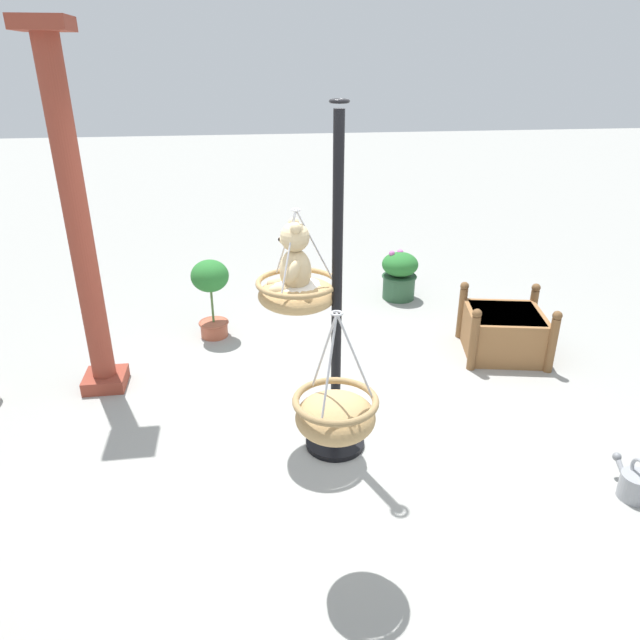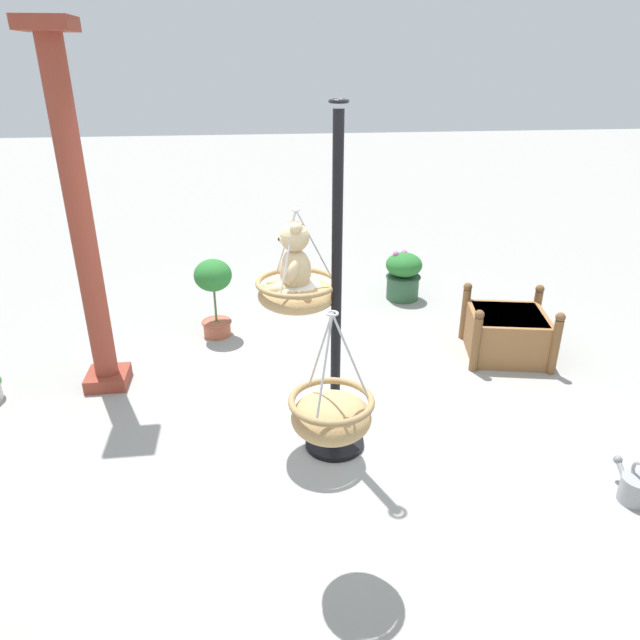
% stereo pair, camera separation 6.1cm
% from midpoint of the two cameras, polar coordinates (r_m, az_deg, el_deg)
% --- Properties ---
extents(ground_plane, '(40.00, 40.00, 0.00)m').
position_cam_midpoint_polar(ground_plane, '(4.64, 1.70, -10.49)').
color(ground_plane, gray).
extents(display_pole_central, '(0.44, 0.44, 2.44)m').
position_cam_midpoint_polar(display_pole_central, '(4.03, 2.00, -3.55)').
color(display_pole_central, black).
rests_on(display_pole_central, ground).
extents(hanging_basket_with_teddy, '(0.57, 0.57, 0.70)m').
position_cam_midpoint_polar(hanging_basket_with_teddy, '(3.96, -1.83, 2.75)').
color(hanging_basket_with_teddy, tan).
extents(teddy_bear, '(0.35, 0.32, 0.51)m').
position_cam_midpoint_polar(teddy_bear, '(3.88, -2.23, 5.77)').
color(teddy_bear, '#D1B789').
extents(hanging_basket_left_high, '(0.44, 0.44, 0.69)m').
position_cam_midpoint_polar(hanging_basket_left_high, '(2.96, 1.73, -9.35)').
color(hanging_basket_left_high, tan).
extents(greenhouse_pillar_right, '(0.37, 0.37, 2.93)m').
position_cam_midpoint_polar(greenhouse_pillar_right, '(4.98, -22.19, 8.27)').
color(greenhouse_pillar_right, brown).
rests_on(greenhouse_pillar_right, ground).
extents(wooden_planter_box, '(0.91, 0.92, 0.61)m').
position_cam_midpoint_polar(wooden_planter_box, '(5.87, 18.32, -1.16)').
color(wooden_planter_box, olive).
rests_on(wooden_planter_box, ground).
extents(potted_plant_tall_leafy, '(0.43, 0.43, 0.60)m').
position_cam_midpoint_polar(potted_plant_tall_leafy, '(6.98, 8.52, 4.44)').
color(potted_plant_tall_leafy, '#2D5638').
rests_on(potted_plant_tall_leafy, ground).
extents(potted_plant_bushy_green, '(0.38, 0.38, 0.83)m').
position_cam_midpoint_polar(potted_plant_bushy_green, '(5.96, -10.18, 3.01)').
color(potted_plant_bushy_green, '#AD563D').
rests_on(potted_plant_bushy_green, ground).
extents(watering_can, '(0.35, 0.20, 0.30)m').
position_cam_midpoint_polar(watering_can, '(4.43, 29.14, -14.30)').
color(watering_can, gray).
rests_on(watering_can, ground).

